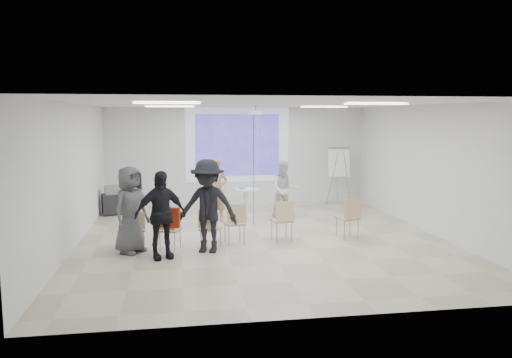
{
  "coord_description": "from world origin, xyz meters",
  "views": [
    {
      "loc": [
        -1.82,
        -10.81,
        2.74
      ],
      "look_at": [
        0.0,
        0.8,
        1.25
      ],
      "focal_mm": 35.0,
      "sensor_mm": 36.0,
      "label": 1
    }
  ],
  "objects": [
    {
      "name": "chair_center",
      "position": [
        -0.64,
        -0.43,
        0.53
      ],
      "size": [
        0.48,
        0.51,
        0.89
      ],
      "rotation": [
        0.0,
        0.0,
        0.16
      ],
      "color": "tan",
      "rests_on": "floor"
    },
    {
      "name": "fluor_panel_ne",
      "position": [
        2.0,
        2.0,
        2.97
      ],
      "size": [
        1.2,
        0.3,
        0.02
      ],
      "primitive_type": "cube",
      "color": "white",
      "rests_on": "ceiling"
    },
    {
      "name": "pedestal_table",
      "position": [
        -0.03,
        2.44,
        0.45
      ],
      "size": [
        0.78,
        0.78,
        0.8
      ],
      "rotation": [
        0.0,
        0.0,
        0.23
      ],
      "color": "white",
      "rests_on": "floor"
    },
    {
      "name": "audience_left",
      "position": [
        -2.18,
        -1.24,
        0.98
      ],
      "size": [
        1.3,
        1.02,
        1.96
      ],
      "primitive_type": "imported",
      "rotation": [
        0.0,
        0.0,
        0.33
      ],
      "color": "black",
      "rests_on": "floor"
    },
    {
      "name": "wall_left",
      "position": [
        -4.05,
        0.0,
        1.5
      ],
      "size": [
        0.1,
        9.0,
        3.0
      ],
      "primitive_type": "cube",
      "color": "silver",
      "rests_on": "floor"
    },
    {
      "name": "audience_outer",
      "position": [
        -2.78,
        -0.72,
        0.98
      ],
      "size": [
        1.08,
        1.14,
        1.96
      ],
      "primitive_type": "imported",
      "rotation": [
        0.0,
        0.0,
        0.92
      ],
      "color": "#56575B",
      "rests_on": "floor"
    },
    {
      "name": "red_jacket",
      "position": [
        -2.01,
        -0.86,
        0.72
      ],
      "size": [
        0.43,
        0.25,
        0.41
      ],
      "primitive_type": "cube",
      "rotation": [
        0.0,
        0.0,
        -0.37
      ],
      "color": "#AE2E15",
      "rests_on": "chair_left_mid"
    },
    {
      "name": "projection_halo",
      "position": [
        0.0,
        4.49,
        1.85
      ],
      "size": [
        3.2,
        0.01,
        2.3
      ],
      "primitive_type": "cube",
      "color": "silver",
      "rests_on": "wall_back"
    },
    {
      "name": "audience_mid",
      "position": [
        -1.26,
        -0.93,
        1.07
      ],
      "size": [
        1.56,
        1.18,
        2.14
      ],
      "primitive_type": "imported",
      "rotation": [
        0.0,
        0.0,
        -0.35
      ],
      "color": "black",
      "rests_on": "floor"
    },
    {
      "name": "ceiling",
      "position": [
        0.0,
        0.0,
        3.05
      ],
      "size": [
        8.0,
        9.0,
        0.1
      ],
      "primitive_type": "cube",
      "color": "white",
      "rests_on": "wall_back"
    },
    {
      "name": "chair_far_left",
      "position": [
        -2.72,
        -0.55,
        0.47
      ],
      "size": [
        0.46,
        0.48,
        0.8
      ],
      "rotation": [
        0.0,
        0.0,
        0.24
      ],
      "color": "tan",
      "rests_on": "floor"
    },
    {
      "name": "fluor_panel_sw",
      "position": [
        -2.0,
        -1.5,
        2.97
      ],
      "size": [
        1.2,
        0.3,
        0.02
      ],
      "primitive_type": "cube",
      "color": "white",
      "rests_on": "ceiling"
    },
    {
      "name": "chair_right_far",
      "position": [
        1.93,
        -0.34,
        0.54
      ],
      "size": [
        0.51,
        0.54,
        0.92
      ],
      "rotation": [
        0.0,
        0.0,
        0.2
      ],
      "color": "tan",
      "rests_on": "floor"
    },
    {
      "name": "chair_left_inner",
      "position": [
        -1.21,
        -0.75,
        0.5
      ],
      "size": [
        0.53,
        0.54,
        0.85
      ],
      "rotation": [
        0.0,
        0.0,
        -0.39
      ],
      "color": "tan",
      "rests_on": "floor"
    },
    {
      "name": "player_right",
      "position": [
        0.97,
        2.08,
        0.87
      ],
      "size": [
        0.84,
        0.67,
        1.73
      ],
      "primitive_type": "imported",
      "rotation": [
        0.0,
        0.0,
        -0.01
      ],
      "color": "white",
      "rests_on": "floor"
    },
    {
      "name": "av_cart",
      "position": [
        -3.66,
        3.33,
        0.38
      ],
      "size": [
        0.64,
        0.56,
        0.82
      ],
      "rotation": [
        0.0,
        0.0,
        0.26
      ],
      "color": "black",
      "rests_on": "floor"
    },
    {
      "name": "projection_image",
      "position": [
        0.0,
        4.47,
        1.85
      ],
      "size": [
        2.6,
        0.01,
        1.9
      ],
      "primitive_type": "cube",
      "color": "#4537BC",
      "rests_on": "wall_back"
    },
    {
      "name": "floor",
      "position": [
        0.0,
        0.0,
        -0.05
      ],
      "size": [
        8.0,
        9.0,
        0.1
      ],
      "primitive_type": "cube",
      "color": "beige",
      "rests_on": "ground"
    },
    {
      "name": "fluor_panel_nw",
      "position": [
        -2.0,
        2.0,
        2.97
      ],
      "size": [
        1.2,
        0.3,
        0.02
      ],
      "primitive_type": "cube",
      "color": "white",
      "rests_on": "ceiling"
    },
    {
      "name": "chair_right_inner",
      "position": [
        0.42,
        -0.34,
        0.54
      ],
      "size": [
        0.49,
        0.52,
        0.91
      ],
      "rotation": [
        0.0,
        0.0,
        0.15
      ],
      "color": "tan",
      "rests_on": "floor"
    },
    {
      "name": "controller_left",
      "position": [
        -0.68,
        2.25,
        1.22
      ],
      "size": [
        0.05,
        0.11,
        0.04
      ],
      "primitive_type": "cube",
      "rotation": [
        0.0,
        0.0,
        -0.09
      ],
      "color": "white",
      "rests_on": "player_left"
    },
    {
      "name": "fluor_panel_se",
      "position": [
        2.0,
        -1.5,
        2.97
      ],
      "size": [
        1.2,
        0.3,
        0.02
      ],
      "primitive_type": "cube",
      "color": "white",
      "rests_on": "ceiling"
    },
    {
      "name": "wall_right",
      "position": [
        4.05,
        0.0,
        1.5
      ],
      "size": [
        0.1,
        9.0,
        3.0
      ],
      "primitive_type": "cube",
      "color": "silver",
      "rests_on": "floor"
    },
    {
      "name": "controller_right",
      "position": [
        0.79,
        2.33,
        1.17
      ],
      "size": [
        0.04,
        0.11,
        0.04
      ],
      "primitive_type": "cube",
      "rotation": [
        0.0,
        0.0,
        -0.01
      ],
      "color": "silver",
      "rests_on": "player_right"
    },
    {
      "name": "chair_left_mid",
      "position": [
        -2.04,
        -0.7,
        0.49
      ],
      "size": [
        0.51,
        0.53,
        0.83
      ],
      "rotation": [
        0.0,
        0.0,
        -0.37
      ],
      "color": "tan",
      "rests_on": "floor"
    },
    {
      "name": "flipchart_easel",
      "position": [
        3.07,
        3.88,
        1.32
      ],
      "size": [
        0.78,
        0.59,
        1.79
      ],
      "rotation": [
        0.0,
        0.0,
        -0.05
      ],
      "color": "gray",
      "rests_on": "floor"
    },
    {
      "name": "ceiling_projector",
      "position": [
        0.1,
        1.49,
        2.69
      ],
      "size": [
        0.3,
        0.25,
        3.0
      ],
      "color": "white",
      "rests_on": "ceiling"
    },
    {
      "name": "wall_back",
      "position": [
        0.0,
        4.55,
        1.5
      ],
      "size": [
        8.0,
        0.1,
        3.0
      ],
      "primitive_type": "cube",
      "color": "silver",
      "rests_on": "floor"
    },
    {
      "name": "laptop",
      "position": [
        -1.18,
        -0.66,
        0.45
      ],
      "size": [
        0.37,
        0.33,
        0.02
      ],
      "primitive_type": "imported",
      "rotation": [
        0.0,
        0.0,
        2.76
      ],
      "color": "black",
      "rests_on": "chair_left_inner"
    },
    {
      "name": "player_left",
      "position": [
        -0.86,
        2.0,
        0.93
      ],
      "size": [
        0.72,
        0.52,
        1.86
      ],
      "primitive_type": "imported",
      "rotation": [
        0.0,
        0.0,
        -0.09
      ],
      "color": "tan",
      "rests_on": "floor"
    }
  ]
}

